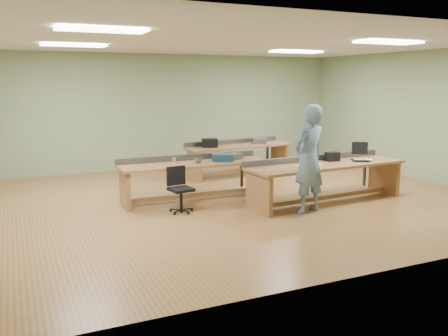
{
  "coord_description": "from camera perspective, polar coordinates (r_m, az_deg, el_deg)",
  "views": [
    {
      "loc": [
        -3.7,
        -8.19,
        2.28
      ],
      "look_at": [
        -0.29,
        -0.6,
        0.76
      ],
      "focal_mm": 38.0,
      "sensor_mm": 36.0,
      "label": 1
    }
  ],
  "objects": [
    {
      "name": "parts_bin_grey",
      "position": [
        9.53,
        0.97,
        1.41
      ],
      "size": [
        0.45,
        0.36,
        0.11
      ],
      "primitive_type": "cube",
      "rotation": [
        0.0,
        0.0,
        0.31
      ],
      "color": "#3A3A3C",
      "rests_on": "workbench_mid"
    },
    {
      "name": "workbench_mid",
      "position": [
        9.19,
        -3.75,
        -0.51
      ],
      "size": [
        2.89,
        0.81,
        0.86
      ],
      "rotation": [
        0.0,
        0.0,
        -0.01
      ],
      "color": "#986840",
      "rests_on": "floor"
    },
    {
      "name": "drinks_can",
      "position": [
        9.09,
        -6.03,
        0.94
      ],
      "size": [
        0.08,
        0.08,
        0.11
      ],
      "primitive_type": "cylinder",
      "rotation": [
        0.0,
        0.0,
        -0.4
      ],
      "color": "silver",
      "rests_on": "workbench_mid"
    },
    {
      "name": "laptop_base",
      "position": [
        9.66,
        16.09,
        0.9
      ],
      "size": [
        0.39,
        0.37,
        0.03
      ],
      "primitive_type": "cube",
      "rotation": [
        0.0,
        0.0,
        -0.51
      ],
      "color": "black",
      "rests_on": "workbench_front"
    },
    {
      "name": "wall_right",
      "position": [
        11.98,
        22.62,
        5.8
      ],
      "size": [
        0.04,
        8.0,
        3.0
      ],
      "primitive_type": "cube",
      "color": "gray",
      "rests_on": "floor"
    },
    {
      "name": "mug",
      "position": [
        9.09,
        -3.13,
        0.96
      ],
      "size": [
        0.14,
        0.14,
        0.11
      ],
      "primitive_type": "imported",
      "rotation": [
        0.0,
        0.0,
        -0.06
      ],
      "color": "#3A3A3C",
      "rests_on": "workbench_mid"
    },
    {
      "name": "fluor_panels",
      "position": [
        9.02,
        0.14,
        14.71
      ],
      "size": [
        6.2,
        3.5,
        0.03
      ],
      "color": "white",
      "rests_on": "ceiling"
    },
    {
      "name": "keyboard",
      "position": [
        8.88,
        10.29,
        0.32
      ],
      "size": [
        0.47,
        0.18,
        0.03
      ],
      "primitive_type": "cube",
      "rotation": [
        0.0,
        0.0,
        -0.06
      ],
      "color": "white",
      "rests_on": "workbench_front"
    },
    {
      "name": "task_chair",
      "position": [
        8.45,
        -5.31,
        -3.32
      ],
      "size": [
        0.5,
        0.5,
        0.8
      ],
      "rotation": [
        0.0,
        0.0,
        0.16
      ],
      "color": "black",
      "rests_on": "floor"
    },
    {
      "name": "parts_bin_teal",
      "position": [
        9.3,
        -0.17,
        1.29
      ],
      "size": [
        0.49,
        0.43,
        0.14
      ],
      "primitive_type": "cube",
      "rotation": [
        0.0,
        0.0,
        -0.38
      ],
      "color": "#143342",
      "rests_on": "workbench_mid"
    },
    {
      "name": "wall_back",
      "position": [
        12.76,
        -7.33,
        6.74
      ],
      "size": [
        10.0,
        0.04,
        3.0
      ],
      "primitive_type": "cube",
      "color": "gray",
      "rests_on": "floor"
    },
    {
      "name": "workbench_front",
      "position": [
        9.27,
        12.1,
        -0.57
      ],
      "size": [
        3.32,
        1.12,
        0.86
      ],
      "rotation": [
        0.0,
        0.0,
        0.08
      ],
      "color": "#986840",
      "rests_on": "floor"
    },
    {
      "name": "ceiling",
      "position": [
        9.02,
        0.14,
        14.9
      ],
      "size": [
        10.0,
        10.0,
        0.0
      ],
      "primitive_type": "plane",
      "color": "silver",
      "rests_on": "wall_back"
    },
    {
      "name": "tray_back",
      "position": [
        11.92,
        4.29,
        3.24
      ],
      "size": [
        0.4,
        0.35,
        0.13
      ],
      "primitive_type": "cube",
      "rotation": [
        0.0,
        0.0,
        -0.38
      ],
      "color": "#3A3A3C",
      "rests_on": "workbench_back"
    },
    {
      "name": "laptop_screen",
      "position": [
        9.74,
        16.02,
        2.33
      ],
      "size": [
        0.28,
        0.16,
        0.24
      ],
      "primitive_type": "cube",
      "rotation": [
        0.0,
        0.0,
        -0.51
      ],
      "color": "black",
      "rests_on": "laptop_base"
    },
    {
      "name": "camera_bag",
      "position": [
        9.53,
        12.89,
        1.36
      ],
      "size": [
        0.28,
        0.19,
        0.18
      ],
      "primitive_type": "cube",
      "rotation": [
        0.0,
        0.0,
        -0.1
      ],
      "color": "black",
      "rests_on": "workbench_front"
    },
    {
      "name": "wall_front",
      "position": [
        5.65,
        17.12,
        1.91
      ],
      "size": [
        10.0,
        0.04,
        3.0
      ],
      "primitive_type": "cube",
      "color": "gray",
      "rests_on": "floor"
    },
    {
      "name": "floor",
      "position": [
        9.27,
        0.13,
        -3.91
      ],
      "size": [
        10.0,
        10.0,
        0.0
      ],
      "primitive_type": "plane",
      "color": "#A0633D",
      "rests_on": "ground"
    },
    {
      "name": "person",
      "position": [
        8.39,
        10.15,
        1.06
      ],
      "size": [
        0.79,
        0.63,
        1.9
      ],
      "primitive_type": "imported",
      "rotation": [
        0.0,
        0.0,
        3.42
      ],
      "color": "#698CAC",
      "rests_on": "floor"
    },
    {
      "name": "trackball_mouse",
      "position": [
        9.69,
        17.0,
        0.99
      ],
      "size": [
        0.18,
        0.2,
        0.07
      ],
      "primitive_type": "ellipsoid",
      "rotation": [
        0.0,
        0.0,
        0.31
      ],
      "color": "white",
      "rests_on": "workbench_front"
    },
    {
      "name": "storage_box_back",
      "position": [
        11.24,
        -1.73,
        3.02
      ],
      "size": [
        0.41,
        0.34,
        0.2
      ],
      "primitive_type": "cube",
      "rotation": [
        0.0,
        0.0,
        -0.25
      ],
      "color": "black",
      "rests_on": "workbench_back"
    },
    {
      "name": "workbench_back",
      "position": [
        11.69,
        1.75,
        1.82
      ],
      "size": [
        2.78,
        1.08,
        0.86
      ],
      "rotation": [
        0.0,
        0.0,
        0.13
      ],
      "color": "#986840",
      "rests_on": "floor"
    }
  ]
}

